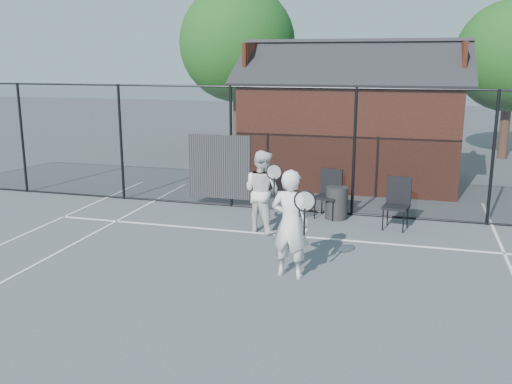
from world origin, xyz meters
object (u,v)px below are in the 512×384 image
(chair_left, at_px, (328,195))
(chair_right, at_px, (396,205))
(clubhouse, at_px, (352,128))
(waste_bin, at_px, (337,203))
(player_back, at_px, (262,191))
(player_front, at_px, (290,224))

(chair_left, height_order, chair_right, chair_left)
(clubhouse, xyz_separation_m, waste_bin, (0.18, -4.40, -1.23))
(player_back, height_order, chair_left, player_back)
(chair_left, relative_size, waste_bin, 1.47)
(chair_right, bearing_deg, player_back, -151.42)
(chair_left, distance_m, chair_right, 1.64)
(clubhouse, xyz_separation_m, player_front, (-0.08, -8.22, -0.68))
(player_front, relative_size, chair_left, 1.68)
(clubhouse, xyz_separation_m, chair_left, (-0.03, -4.40, -1.05))
(player_front, bearing_deg, player_back, 115.37)
(clubhouse, relative_size, player_back, 3.71)
(clubhouse, distance_m, waste_bin, 4.57)
(clubhouse, bearing_deg, chair_left, -90.40)
(player_front, bearing_deg, clubhouse, 89.41)
(chair_right, bearing_deg, waste_bin, 169.90)
(player_back, height_order, waste_bin, player_back)
(clubhouse, distance_m, chair_right, 5.24)
(chair_right, bearing_deg, player_front, -105.74)
(clubhouse, height_order, chair_right, clubhouse)
(player_front, bearing_deg, chair_left, 89.19)
(player_front, xyz_separation_m, chair_right, (1.62, 3.32, -0.38))
(clubhouse, relative_size, player_front, 3.51)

